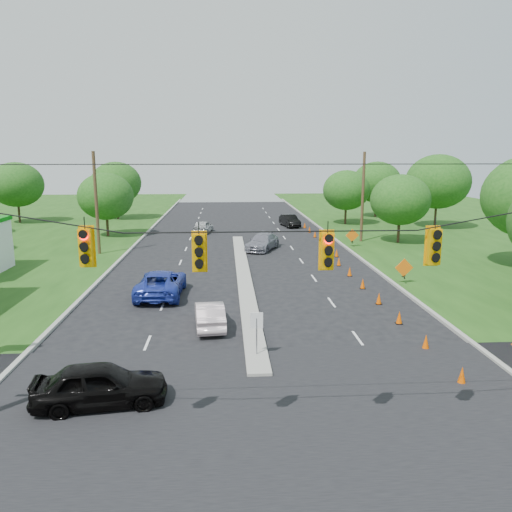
{
  "coord_description": "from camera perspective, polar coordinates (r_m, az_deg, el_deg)",
  "views": [
    {
      "loc": [
        -1.29,
        -14.3,
        8.62
      ],
      "look_at": [
        0.5,
        14.48,
        2.8
      ],
      "focal_mm": 35.0,
      "sensor_mm": 36.0,
      "label": 1
    }
  ],
  "objects": [
    {
      "name": "utility_pole_far_left",
      "position": [
        45.89,
        -17.78,
        5.72
      ],
      "size": [
        0.28,
        0.28,
        9.0
      ],
      "primitive_type": "cylinder",
      "color": "#422D1C",
      "rests_on": "ground"
    },
    {
      "name": "tree_6",
      "position": [
        70.94,
        -15.68,
        8.04
      ],
      "size": [
        6.72,
        6.72,
        7.84
      ],
      "color": "black",
      "rests_on": "ground"
    },
    {
      "name": "curb_left",
      "position": [
        45.99,
        -14.54,
        0.24
      ],
      "size": [
        0.25,
        110.0,
        0.16
      ],
      "primitive_type": "cube",
      "color": "gray",
      "rests_on": "ground"
    },
    {
      "name": "cone_7",
      "position": [
        43.68,
        9.2,
        0.35
      ],
      "size": [
        0.32,
        0.32,
        0.7
      ],
      "primitive_type": "cone",
      "color": "#E75000",
      "rests_on": "ground"
    },
    {
      "name": "cone_9",
      "position": [
        50.42,
        7.47,
        1.88
      ],
      "size": [
        0.32,
        0.32,
        0.7
      ],
      "primitive_type": "cone",
      "color": "#E75000",
      "rests_on": "ground"
    },
    {
      "name": "cone_10",
      "position": [
        53.82,
        6.76,
        2.49
      ],
      "size": [
        0.32,
        0.32,
        0.7
      ],
      "primitive_type": "cone",
      "color": "#E75000",
      "rests_on": "ground"
    },
    {
      "name": "cone_2",
      "position": [
        27.21,
        16.06,
        -6.75
      ],
      "size": [
        0.32,
        0.32,
        0.7
      ],
      "primitive_type": "cone",
      "color": "#E75000",
      "rests_on": "ground"
    },
    {
      "name": "cone_11",
      "position": [
        57.22,
        6.14,
        3.04
      ],
      "size": [
        0.32,
        0.32,
        0.7
      ],
      "primitive_type": "cone",
      "color": "#E75000",
      "rests_on": "ground"
    },
    {
      "name": "cone_4",
      "position": [
        33.61,
        12.11,
        -3.1
      ],
      "size": [
        0.32,
        0.32,
        0.7
      ],
      "primitive_type": "cone",
      "color": "#E75000",
      "rests_on": "ground"
    },
    {
      "name": "cross_street",
      "position": [
        16.75,
        1.45,
        -19.57
      ],
      "size": [
        160.0,
        14.0,
        0.02
      ],
      "primitive_type": "cube",
      "color": "black",
      "rests_on": "ground"
    },
    {
      "name": "cone_12",
      "position": [
        60.64,
        5.59,
        3.52
      ],
      "size": [
        0.32,
        0.32,
        0.7
      ],
      "primitive_type": "cone",
      "color": "#E75000",
      "rests_on": "ground"
    },
    {
      "name": "dark_car_receding",
      "position": [
        61.73,
        3.87,
        4.05
      ],
      "size": [
        2.32,
        4.67,
        1.47
      ],
      "primitive_type": "imported",
      "rotation": [
        0.0,
        0.0,
        0.18
      ],
      "color": "black",
      "rests_on": "ground"
    },
    {
      "name": "tree_10",
      "position": [
        63.63,
        20.06,
        7.99
      ],
      "size": [
        7.56,
        7.56,
        8.82
      ],
      "color": "black",
      "rests_on": "ground"
    },
    {
      "name": "tree_5",
      "position": [
        55.94,
        -16.8,
        6.54
      ],
      "size": [
        5.88,
        5.88,
        6.86
      ],
      "color": "black",
      "rests_on": "ground"
    },
    {
      "name": "cone_0",
      "position": [
        21.19,
        22.48,
        -12.49
      ],
      "size": [
        0.32,
        0.32,
        0.7
      ],
      "primitive_type": "cone",
      "color": "#E75000",
      "rests_on": "ground"
    },
    {
      "name": "cone_3",
      "position": [
        30.37,
        13.87,
        -4.73
      ],
      "size": [
        0.32,
        0.32,
        0.7
      ],
      "primitive_type": "cone",
      "color": "#E75000",
      "rests_on": "ground"
    },
    {
      "name": "tree_9",
      "position": [
        51.48,
        16.17,
        6.19
      ],
      "size": [
        5.88,
        5.88,
        6.86
      ],
      "color": "black",
      "rests_on": "ground"
    },
    {
      "name": "cone_6",
      "position": [
        40.21,
        9.45,
        -0.62
      ],
      "size": [
        0.32,
        0.32,
        0.7
      ],
      "primitive_type": "cone",
      "color": "#E75000",
      "rests_on": "ground"
    },
    {
      "name": "tree_12",
      "position": [
        64.3,
        10.29,
        7.41
      ],
      "size": [
        5.88,
        5.88,
        6.86
      ],
      "color": "black",
      "rests_on": "ground"
    },
    {
      "name": "blue_pickup",
      "position": [
        31.73,
        -10.79,
        -3.05
      ],
      "size": [
        2.85,
        5.9,
        1.62
      ],
      "primitive_type": "imported",
      "rotation": [
        0.0,
        0.0,
        3.11
      ],
      "color": "#2336A6",
      "rests_on": "ground"
    },
    {
      "name": "median_sign",
      "position": [
        21.57,
        0.07,
        -7.98
      ],
      "size": [
        0.55,
        0.06,
        2.05
      ],
      "color": "gray",
      "rests_on": "ground"
    },
    {
      "name": "signal_span",
      "position": [
        13.85,
        1.7,
        -3.88
      ],
      "size": [
        25.6,
        0.32,
        9.0
      ],
      "color": "#422D1C",
      "rests_on": "ground"
    },
    {
      "name": "cone_8",
      "position": [
        47.04,
        8.27,
        1.17
      ],
      "size": [
        0.32,
        0.32,
        0.7
      ],
      "primitive_type": "cone",
      "color": "#E75000",
      "rests_on": "ground"
    },
    {
      "name": "utility_pole_far_right",
      "position": [
        51.36,
        12.1,
        6.56
      ],
      "size": [
        0.28,
        0.28,
        9.0
      ],
      "primitive_type": "cylinder",
      "color": "#422D1C",
      "rests_on": "ground"
    },
    {
      "name": "work_sign_1",
      "position": [
        35.3,
        16.56,
        -1.38
      ],
      "size": [
        1.27,
        0.58,
        1.37
      ],
      "color": "black",
      "rests_on": "ground"
    },
    {
      "name": "silver_car_oncoming",
      "position": [
        56.98,
        -6.05,
        3.36
      ],
      "size": [
        2.44,
        4.35,
        1.4
      ],
      "primitive_type": "imported",
      "rotation": [
        0.0,
        0.0,
        2.94
      ],
      "color": "#B0B0B0",
      "rests_on": "ground"
    },
    {
      "name": "cone_5",
      "position": [
        36.89,
        10.66,
        -1.75
      ],
      "size": [
        0.32,
        0.32,
        0.7
      ],
      "primitive_type": "cone",
      "color": "#E75000",
      "rests_on": "ground"
    },
    {
      "name": "silver_car_far",
      "position": [
        46.31,
        0.74,
        1.62
      ],
      "size": [
        3.95,
        5.54,
        1.49
      ],
      "primitive_type": "imported",
      "rotation": [
        0.0,
        0.0,
        -0.41
      ],
      "color": "gray",
      "rests_on": "ground"
    },
    {
      "name": "black_sedan",
      "position": [
        18.75,
        -17.37,
        -13.86
      ],
      "size": [
        4.8,
        2.44,
        1.57
      ],
      "primitive_type": "imported",
      "rotation": [
        0.0,
        0.0,
        1.7
      ],
      "color": "black",
      "rests_on": "ground"
    },
    {
      "name": "cone_1",
      "position": [
        24.13,
        18.84,
        -9.28
      ],
      "size": [
        0.32,
        0.32,
        0.7
      ],
      "primitive_type": "cone",
      "color": "#E75000",
      "rests_on": "ground"
    },
    {
      "name": "median",
      "position": [
        36.36,
        -1.43,
        -2.31
      ],
      "size": [
        1.0,
        34.0,
        0.18
      ],
      "primitive_type": "cube",
      "color": "gray",
      "rests_on": "ground"
    },
    {
      "name": "work_sign_2",
      "position": [
        48.45,
        10.94,
        2.26
      ],
      "size": [
        1.27,
        0.58,
        1.37
      ],
      "color": "black",
      "rests_on": "ground"
    },
    {
      "name": "tree_4",
      "position": [
        71.58,
        -25.7,
        7.37
      ],
      "size": [
        6.72,
        6.72,
        7.84
      ],
      "color": "black",
      "rests_on": "ground"
    },
    {
      "name": "curb_right",
      "position": [
        46.55,
        10.66,
        0.54
      ],
      "size": [
        0.25,
        110.0,
        0.16
      ],
      "primitive_type": "cube",
      "color": "gray",
      "rests_on": "ground"
    },
    {
      "name": "white_sedan",
      "position": [
        25.72,
        -5.33,
        -6.66
      ],
      "size": [
        1.77,
        4.15,
        1.33
      ],
      "primitive_type": "imported",
      "rotation": [
        0.0,
        0.0,
        3.23
      ],
      "color": "silver",
      "rests_on": "ground"
    },
    {
      "name": "tree_11",
      "position": [
        72.59,
        13.64,
        8.2
      ],
      "size": [
        6.72,
        6.72,
        7.84
      ],
      "color": "black",
      "rests_on": "ground"
    },
    {
      "name": "ground",
      "position": [
        16.75,
        1.45,
        -19.57
      ],
      "size": [
        160.0,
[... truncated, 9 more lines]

